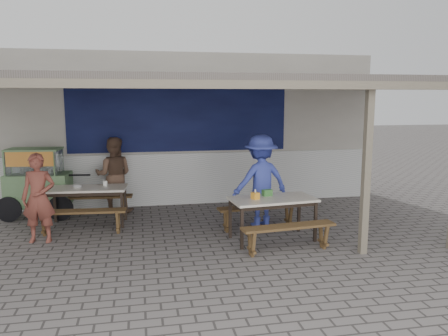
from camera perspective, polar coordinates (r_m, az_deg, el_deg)
name	(u,v)px	position (r m, az deg, el deg)	size (l,w,h in m)	color
ground	(209,244)	(7.57, -1.94, -9.89)	(60.00, 60.00, 0.00)	#605A57
back_wall	(186,129)	(10.73, -5.02, 5.09)	(9.00, 1.28, 3.50)	#B8B1A5
warung_roof	(202,84)	(8.05, -2.95, 10.88)	(9.00, 4.21, 2.81)	#584F4B
table_left	(87,191)	(8.90, -17.48, -2.94)	(1.55, 0.79, 0.75)	white
bench_left_street	(81,216)	(8.40, -18.14, -5.99)	(1.62, 0.41, 0.45)	brown
bench_left_wall	(93,201)	(9.54, -16.70, -4.13)	(1.62, 0.41, 0.45)	brown
table_right	(273,202)	(7.65, 6.36, -4.48)	(1.53, 0.90, 0.75)	white
bench_right_street	(289,232)	(7.15, 8.44, -8.25)	(1.59, 0.44, 0.45)	brown
bench_right_wall	(258,212)	(8.32, 4.51, -5.70)	(1.59, 0.44, 0.45)	brown
vendor_cart	(37,180)	(9.84, -23.19, -1.46)	(1.85, 0.83, 1.45)	#658A5C
patron_street_side	(39,198)	(8.12, -23.05, -3.64)	(0.56, 0.37, 1.55)	brown
patron_wall_side	(114,175)	(9.73, -14.20, -0.89)	(0.80, 0.62, 1.64)	brown
patron_right_table	(260,181)	(8.46, 4.78, -1.65)	(1.15, 0.66, 1.78)	#3A47AE
tissue_box	(255,196)	(7.52, 4.11, -3.63)	(0.12, 0.12, 0.12)	orange
donation_box	(267,193)	(7.79, 5.65, -3.23)	(0.17, 0.11, 0.11)	#3B7735
condiment_jar	(105,183)	(8.95, -15.26, -1.94)	(0.09, 0.09, 0.10)	white
condiment_bowl	(77,187)	(8.88, -18.60, -2.36)	(0.18, 0.18, 0.04)	white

